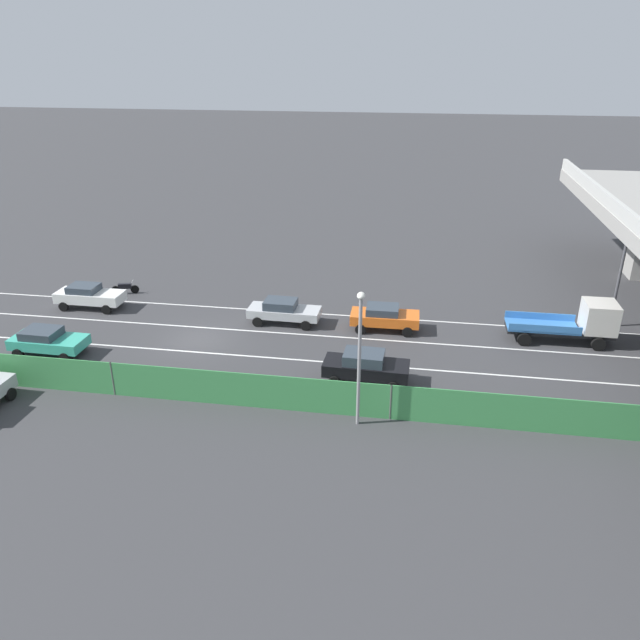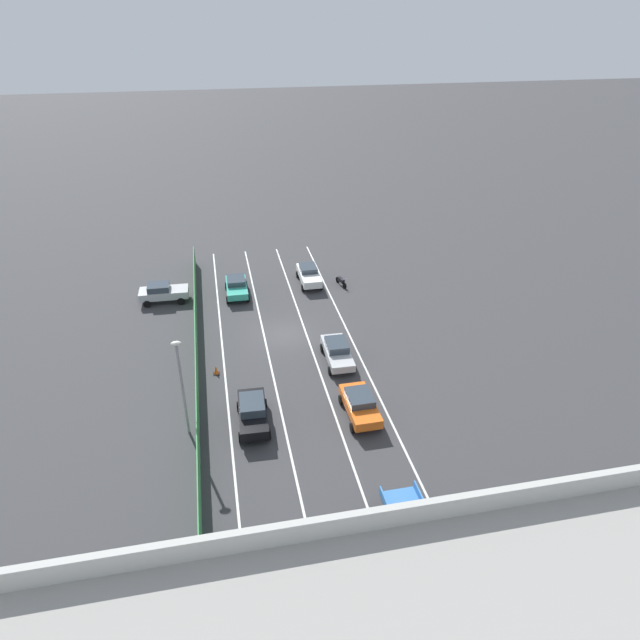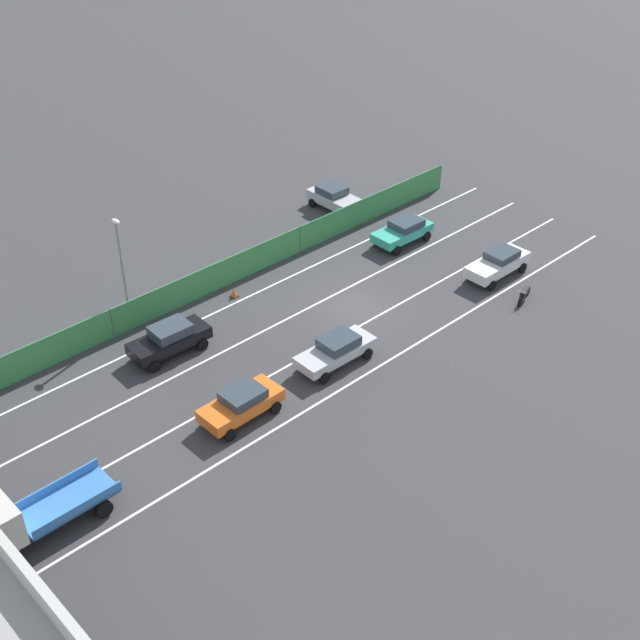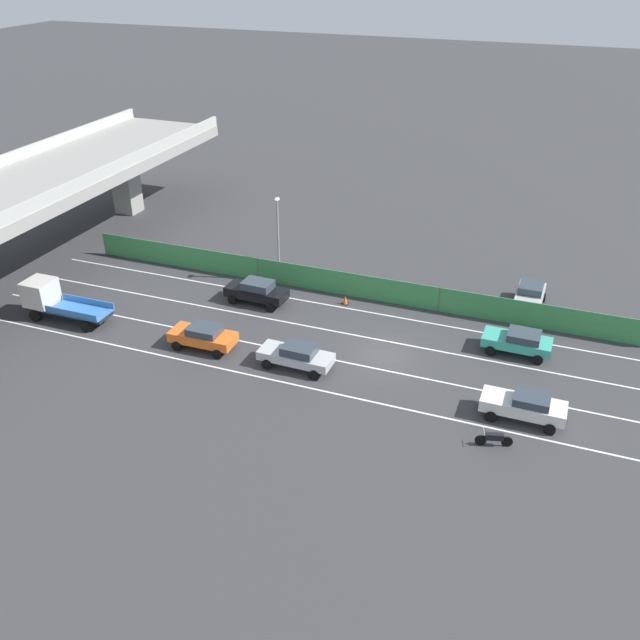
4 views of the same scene
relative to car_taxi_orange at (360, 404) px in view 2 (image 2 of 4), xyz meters
The scene contains 17 objects.
ground_plane 11.58m from the car_taxi_orange, 73.62° to the right, with size 300.00×300.00×0.00m, color #38383A.
lane_line_left_edge 6.37m from the car_taxi_orange, 106.66° to the right, with size 0.14×46.06×0.01m, color silver.
lane_line_mid_left 6.30m from the car_taxi_orange, 75.46° to the right, with size 0.14×46.06×0.01m, color silver.
lane_line_mid_right 7.86m from the car_taxi_orange, 50.72° to the right, with size 0.14×46.06×0.01m, color silver.
lane_line_right_edge 10.32m from the car_taxi_orange, 36.00° to the right, with size 0.14×46.06×0.01m, color silver.
green_fence 11.88m from the car_taxi_orange, 30.58° to the right, with size 0.10×42.16×1.85m.
car_taxi_orange is the anchor object (origin of this frame).
car_sedan_black 6.85m from the car_taxi_orange, ahead, with size 2.09×4.54×1.73m.
car_taxi_teal 20.03m from the car_taxi_orange, 70.98° to the right, with size 2.12×4.29×1.54m.
car_sedan_silver 6.46m from the car_taxi_orange, 89.89° to the right, with size 2.01×4.63×1.57m.
car_hatchback_white 20.06m from the car_taxi_orange, 91.03° to the right, with size 1.95×4.55×1.62m.
flatbed_truck_blue 11.70m from the car_taxi_orange, 90.20° to the left, with size 2.25×6.18×2.62m.
motorcycle 19.17m from the car_taxi_orange, 99.73° to the right, with size 0.76×1.90×0.93m.
parked_wagon_silver 22.99m from the car_taxi_orange, 55.46° to the right, with size 4.29×2.15×1.69m.
traffic_light 14.84m from the car_taxi_orange, 96.50° to the left, with size 3.56×0.81×5.77m.
street_lamp 11.31m from the car_taxi_orange, ahead, with size 0.60×0.36×6.63m.
traffic_cone 11.07m from the car_taxi_orange, 36.36° to the right, with size 0.47×0.47×0.66m.
Camera 2 is at (4.96, 38.67, 23.32)m, focal length 31.57 mm.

